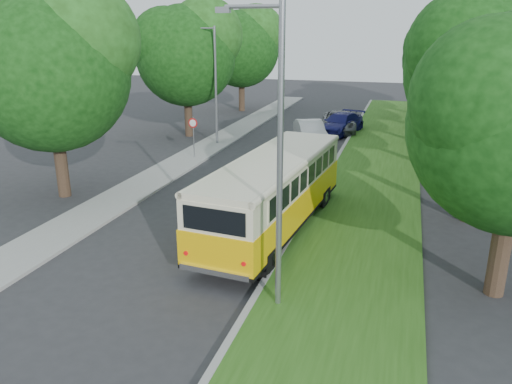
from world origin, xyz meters
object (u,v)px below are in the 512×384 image
(car_silver, at_px, (273,173))
(car_white, at_px, (310,132))
(car_grey, at_px, (339,122))
(vintage_bus, at_px, (274,195))
(lamppost_far, at_px, (214,81))
(car_blue, at_px, (340,124))
(lamppost_near, at_px, (276,153))

(car_silver, distance_m, car_white, 9.81)
(car_silver, relative_size, car_white, 0.84)
(car_grey, bearing_deg, vintage_bus, -97.16)
(car_grey, bearing_deg, lamppost_far, -145.07)
(car_blue, height_order, car_grey, car_blue)
(car_white, height_order, car_grey, car_white)
(lamppost_near, bearing_deg, car_white, 98.15)
(car_blue, xyz_separation_m, car_grey, (-0.21, 0.79, -0.00))
(lamppost_near, relative_size, vintage_bus, 0.81)
(lamppost_far, relative_size, car_white, 1.61)
(lamppost_near, bearing_deg, car_silver, 105.24)
(car_grey, bearing_deg, car_blue, -83.10)
(lamppost_far, height_order, car_white, lamppost_far)
(lamppost_far, distance_m, car_blue, 10.07)
(car_grey, bearing_deg, car_silver, -102.76)
(vintage_bus, xyz_separation_m, car_white, (-1.52, 15.31, -0.70))
(car_grey, bearing_deg, car_white, -112.78)
(vintage_bus, distance_m, car_blue, 19.23)
(lamppost_near, height_order, car_white, lamppost_near)
(car_silver, bearing_deg, vintage_bus, -61.05)
(car_silver, bearing_deg, lamppost_near, -61.03)
(car_white, bearing_deg, car_grey, 53.27)
(lamppost_far, bearing_deg, car_grey, 42.89)
(car_silver, height_order, car_blue, car_blue)
(car_silver, relative_size, car_grey, 0.74)
(vintage_bus, bearing_deg, car_silver, 110.78)
(lamppost_far, height_order, vintage_bus, lamppost_far)
(lamppost_near, xyz_separation_m, car_white, (-2.94, 20.50, -3.60))
(car_white, bearing_deg, car_silver, -111.77)
(lamppost_near, bearing_deg, vintage_bus, 105.26)
(lamppost_far, bearing_deg, car_blue, 38.53)
(lamppost_far, relative_size, vintage_bus, 0.76)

